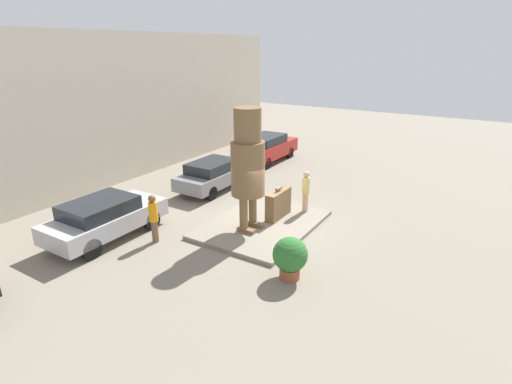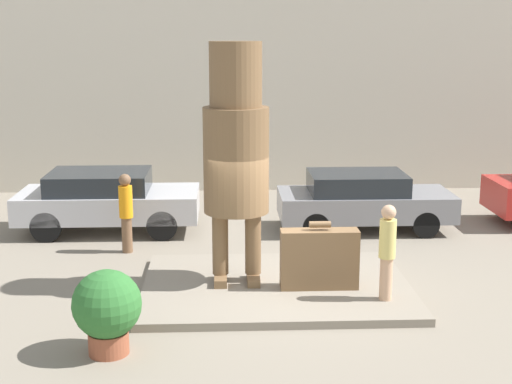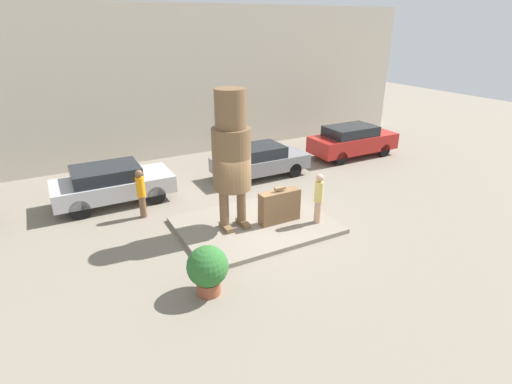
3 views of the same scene
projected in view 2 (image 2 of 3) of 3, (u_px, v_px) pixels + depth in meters
name	position (u px, v px, depth m)	size (l,w,h in m)	color
ground_plane	(276.00, 290.00, 13.19)	(60.00, 60.00, 0.00)	gray
pedestal	(276.00, 287.00, 13.17)	(4.91, 3.62, 0.14)	gray
building_backdrop	(255.00, 71.00, 21.09)	(28.00, 0.60, 7.08)	beige
statue_figure	(236.00, 145.00, 12.73)	(1.19, 1.19, 4.38)	brown
giant_suitcase	(319.00, 259.00, 12.82)	(1.40, 0.39, 1.24)	brown
tourist	(387.00, 248.00, 12.16)	(0.29, 0.29, 1.69)	tan
parked_car_silver	(107.00, 199.00, 16.95)	(4.24, 1.87, 1.45)	#B7B7BC
parked_car_grey	(363.00, 199.00, 17.11)	(4.13, 1.74, 1.40)	gray
planter_pot	(107.00, 308.00, 10.45)	(1.03, 1.03, 1.29)	brown
worker_hivis	(126.00, 210.00, 15.29)	(0.29, 0.29, 1.73)	brown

